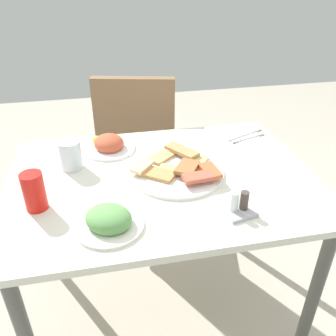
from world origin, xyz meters
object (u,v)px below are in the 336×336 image
object	(u,v)px
drinking_glass	(71,155)
condiment_caddy	(238,206)
pide_platter	(178,170)
fork	(248,138)
paper_napkin	(246,137)
salad_plate_greens	(109,220)
spoon	(245,134)
dining_chair	(138,143)
salad_plate_rice	(109,145)
dining_table	(162,197)
soda_can	(34,191)

from	to	relation	value
drinking_glass	condiment_caddy	size ratio (longest dim) A/B	1.02
pide_platter	fork	xyz separation A→B (m)	(0.36, 0.21, -0.01)
paper_napkin	salad_plate_greens	bearing A→B (deg)	-142.12
spoon	condiment_caddy	distance (m)	0.56
dining_chair	salad_plate_rice	xyz separation A→B (m)	(-0.17, -0.46, 0.23)
salad_plate_rice	salad_plate_greens	bearing A→B (deg)	-93.31
paper_napkin	dining_table	bearing A→B (deg)	-149.62
pide_platter	dining_table	bearing A→B (deg)	-167.70
salad_plate_rice	condiment_caddy	bearing A→B (deg)	-54.00
drinking_glass	dining_table	bearing A→B (deg)	-21.93
pide_platter	fork	distance (m)	0.41
soda_can	drinking_glass	bearing A→B (deg)	66.59
dining_table	paper_napkin	xyz separation A→B (m)	(0.41, 0.24, 0.09)
soda_can	paper_napkin	bearing A→B (deg)	22.70
salad_plate_rice	fork	world-z (taller)	salad_plate_rice
salad_plate_rice	spoon	distance (m)	0.59
condiment_caddy	dining_chair	bearing A→B (deg)	101.17
soda_can	paper_napkin	distance (m)	0.89
pide_platter	salad_plate_rice	xyz separation A→B (m)	(-0.23, 0.23, 0.01)
salad_plate_greens	soda_can	size ratio (longest dim) A/B	1.64
pide_platter	salad_plate_rice	size ratio (longest dim) A/B	1.70
pide_platter	drinking_glass	world-z (taller)	drinking_glass
dining_chair	salad_plate_rice	bearing A→B (deg)	-110.19
dining_chair	paper_napkin	distance (m)	0.66
paper_napkin	fork	distance (m)	0.02
drinking_glass	fork	world-z (taller)	drinking_glass
dining_chair	paper_napkin	size ratio (longest dim) A/B	8.13
dining_table	salad_plate_greens	size ratio (longest dim) A/B	5.34
dining_table	salad_plate_greens	distance (m)	0.33
spoon	dining_table	bearing A→B (deg)	-171.70
salad_plate_rice	spoon	world-z (taller)	salad_plate_rice
salad_plate_greens	condiment_caddy	bearing A→B (deg)	-1.75
dining_table	fork	bearing A→B (deg)	28.49
salad_plate_greens	condiment_caddy	world-z (taller)	condiment_caddy
dining_table	condiment_caddy	world-z (taller)	condiment_caddy
paper_napkin	drinking_glass	bearing A→B (deg)	-170.77
salad_plate_rice	drinking_glass	xyz separation A→B (m)	(-0.14, -0.12, 0.03)
drinking_glass	spoon	bearing A→B (deg)	10.61
soda_can	spoon	bearing A→B (deg)	23.76
salad_plate_rice	soda_can	distance (m)	0.42
drinking_glass	paper_napkin	world-z (taller)	drinking_glass
condiment_caddy	drinking_glass	bearing A→B (deg)	143.23
drinking_glass	spoon	world-z (taller)	drinking_glass
dining_chair	condiment_caddy	xyz separation A→B (m)	(0.19, -0.95, 0.23)
pide_platter	fork	bearing A→B (deg)	30.78
paper_napkin	fork	size ratio (longest dim) A/B	0.64
paper_napkin	spoon	xyz separation A→B (m)	(0.00, 0.02, 0.00)
salad_plate_greens	drinking_glass	world-z (taller)	drinking_glass
pide_platter	paper_napkin	size ratio (longest dim) A/B	3.12
dining_chair	drinking_glass	size ratio (longest dim) A/B	8.48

